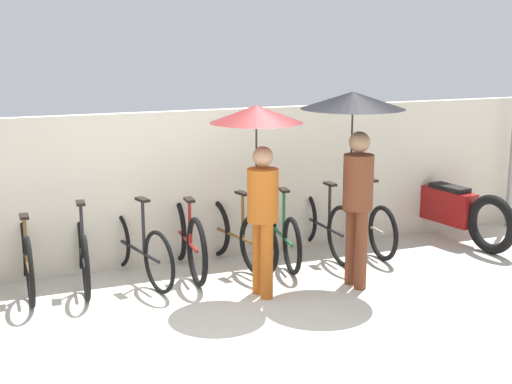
# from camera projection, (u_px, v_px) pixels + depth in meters

# --- Properties ---
(ground_plane) EXTENTS (30.00, 30.00, 0.00)m
(ground_plane) POSITION_uv_depth(u_px,v_px,m) (240.00, 326.00, 6.65)
(ground_plane) COLOR beige
(back_wall) EXTENTS (13.92, 0.12, 1.80)m
(back_wall) POSITION_uv_depth(u_px,v_px,m) (176.00, 188.00, 8.38)
(back_wall) COLOR beige
(back_wall) RESTS_ON ground
(parked_bicycle_1) EXTENTS (0.44, 1.71, 1.09)m
(parked_bicycle_1) POSITION_uv_depth(u_px,v_px,m) (26.00, 256.00, 7.52)
(parked_bicycle_1) COLOR black
(parked_bicycle_1) RESTS_ON ground
(parked_bicycle_2) EXTENTS (0.44, 1.70, 1.06)m
(parked_bicycle_2) POSITION_uv_depth(u_px,v_px,m) (82.00, 251.00, 7.73)
(parked_bicycle_2) COLOR black
(parked_bicycle_2) RESTS_ON ground
(parked_bicycle_3) EXTENTS (0.54, 1.72, 1.00)m
(parked_bicycle_3) POSITION_uv_depth(u_px,v_px,m) (136.00, 247.00, 7.88)
(parked_bicycle_3) COLOR black
(parked_bicycle_3) RESTS_ON ground
(parked_bicycle_4) EXTENTS (0.44, 1.71, 1.04)m
(parked_bicycle_4) POSITION_uv_depth(u_px,v_px,m) (187.00, 239.00, 8.11)
(parked_bicycle_4) COLOR black
(parked_bicycle_4) RESTS_ON ground
(parked_bicycle_5) EXTENTS (0.54, 1.68, 1.01)m
(parked_bicycle_5) POSITION_uv_depth(u_px,v_px,m) (234.00, 235.00, 8.33)
(parked_bicycle_5) COLOR black
(parked_bicycle_5) RESTS_ON ground
(parked_bicycle_6) EXTENTS (0.47, 1.75, 1.03)m
(parked_bicycle_6) POSITION_uv_depth(u_px,v_px,m) (279.00, 231.00, 8.57)
(parked_bicycle_6) COLOR black
(parked_bicycle_6) RESTS_ON ground
(parked_bicycle_7) EXTENTS (0.44, 1.77, 0.98)m
(parked_bicycle_7) POSITION_uv_depth(u_px,v_px,m) (322.00, 224.00, 8.79)
(parked_bicycle_7) COLOR black
(parked_bicycle_7) RESTS_ON ground
(parked_bicycle_8) EXTENTS (0.44, 1.68, 0.98)m
(parked_bicycle_8) POSITION_uv_depth(u_px,v_px,m) (363.00, 221.00, 9.01)
(parked_bicycle_8) COLOR black
(parked_bicycle_8) RESTS_ON ground
(pedestrian_leading) EXTENTS (0.95, 0.95, 1.98)m
(pedestrian_leading) POSITION_uv_depth(u_px,v_px,m) (259.00, 149.00, 7.19)
(pedestrian_leading) COLOR #B25619
(pedestrian_leading) RESTS_ON ground
(pedestrian_center) EXTENTS (1.10, 1.10, 2.09)m
(pedestrian_center) POSITION_uv_depth(u_px,v_px,m) (354.00, 131.00, 7.44)
(pedestrian_center) COLOR brown
(pedestrian_center) RESTS_ON ground
(motorcycle) EXTENTS (0.63, 2.18, 0.94)m
(motorcycle) POSITION_uv_depth(u_px,v_px,m) (448.00, 209.00, 9.40)
(motorcycle) COLOR black
(motorcycle) RESTS_ON ground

